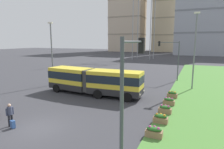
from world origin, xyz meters
TOP-DOWN VIEW (x-y plane):
  - ground_plane at (0.00, 0.00)m, footprint 260.00×260.00m
  - grass_median at (12.47, 10.00)m, footprint 10.00×70.00m
  - articulated_bus at (-0.73, 9.77)m, footprint 11.99×3.23m
  - pedestrian_crossing at (-2.09, -0.47)m, footprint 0.36×0.56m
  - rolling_suitcase at (-1.64, -0.67)m, footprint 0.41×0.33m
  - flower_planter_0 at (8.07, 2.00)m, footprint 1.10×0.56m
  - flower_planter_1 at (8.07, 4.45)m, footprint 1.10×0.56m
  - flower_planter_2 at (8.07, 6.67)m, footprint 1.10×0.56m
  - flower_planter_3 at (8.07, 9.15)m, footprint 1.10×0.56m
  - flower_planter_4 at (8.07, 11.86)m, footprint 1.10×0.56m
  - traffic_light_far_right at (6.61, 22.00)m, footprint 3.42×0.28m
  - traffic_light_near_right at (7.67, -2.04)m, footprint 0.28×3.21m
  - streetlight_left at (-8.50, 11.91)m, footprint 0.70×0.28m
  - streetlight_median at (9.97, 17.09)m, footprint 0.70×0.28m
  - apartment_tower_west at (-30.00, 106.19)m, footprint 19.89×14.51m
  - apartment_tower_westcentre at (-7.27, 114.84)m, footprint 15.25×20.03m
  - apartment_tower_centre at (10.66, 90.69)m, footprint 21.14×18.53m
  - transmission_pylon at (-7.12, 57.41)m, footprint 9.00×6.24m

SIDE VIEW (x-z plane):
  - ground_plane at x=0.00m, z-range 0.00..0.00m
  - grass_median at x=12.47m, z-range 0.00..0.08m
  - rolling_suitcase at x=-1.64m, z-range -0.17..0.80m
  - flower_planter_0 at x=8.07m, z-range 0.06..0.80m
  - flower_planter_1 at x=8.07m, z-range 0.06..0.80m
  - flower_planter_2 at x=8.07m, z-range 0.06..0.80m
  - flower_planter_3 at x=8.07m, z-range 0.06..0.80m
  - flower_planter_4 at x=8.07m, z-range 0.06..0.80m
  - pedestrian_crossing at x=-2.09m, z-range 0.13..1.87m
  - articulated_bus at x=-0.73m, z-range 0.15..3.15m
  - traffic_light_far_right at x=6.61m, z-range 1.13..7.38m
  - traffic_light_near_right at x=7.67m, z-range 1.13..7.57m
  - streetlight_left at x=-8.50m, z-range 0.44..9.29m
  - streetlight_median at x=9.97m, z-range 0.45..10.27m
  - transmission_pylon at x=-7.12m, z-range 1.44..34.30m
  - apartment_tower_centre at x=10.66m, z-range 0.02..37.91m
  - apartment_tower_westcentre at x=-7.27m, z-range 0.02..47.12m
  - apartment_tower_west at x=-30.00m, z-range 0.02..49.44m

